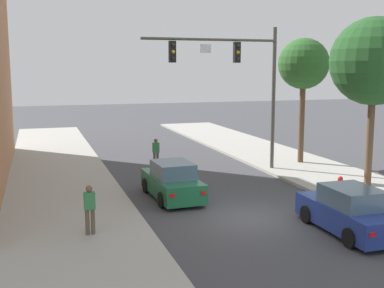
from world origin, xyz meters
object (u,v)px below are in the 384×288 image
fire_hydrant (340,184)px  car_lead_green (172,182)px  traffic_signal_mast (238,71)px  pedestrian_sidewalk_left_walker (90,207)px  street_tree_second (304,65)px  pedestrian_crossing_road (156,151)px  car_following_blue (349,212)px  street_tree_nearest (374,62)px

fire_hydrant → car_lead_green: bearing=165.5°
traffic_signal_mast → car_lead_green: (-4.65, -3.93, -4.65)m
pedestrian_sidewalk_left_walker → street_tree_second: street_tree_second is taller
fire_hydrant → pedestrian_crossing_road: bearing=126.1°
pedestrian_sidewalk_left_walker → pedestrian_crossing_road: 11.73m
traffic_signal_mast → car_lead_green: bearing=-139.8°
pedestrian_sidewalk_left_walker → pedestrian_crossing_road: size_ratio=1.00×
car_following_blue → fire_hydrant: (2.60, 4.28, -0.22)m
street_tree_second → street_tree_nearest: bearing=-89.3°
car_lead_green → street_tree_second: (9.07, 4.92, 4.99)m
car_lead_green → street_tree_nearest: street_tree_nearest is taller
car_following_blue → street_tree_second: street_tree_second is taller
car_following_blue → street_tree_second: size_ratio=0.60×
fire_hydrant → street_tree_nearest: 5.74m
pedestrian_sidewalk_left_walker → fire_hydrant: bearing=11.3°
car_following_blue → street_tree_second: 12.94m
fire_hydrant → pedestrian_sidewalk_left_walker: bearing=-168.7°
pedestrian_crossing_road → car_lead_green: bearing=-97.8°
street_tree_second → car_following_blue: bearing=-112.5°
car_lead_green → pedestrian_crossing_road: bearing=82.2°
pedestrian_sidewalk_left_walker → street_tree_second: size_ratio=0.23×
pedestrian_crossing_road → street_tree_second: street_tree_second is taller
traffic_signal_mast → pedestrian_sidewalk_left_walker: bearing=-137.0°
pedestrian_sidewalk_left_walker → pedestrian_crossing_road: bearing=65.8°
traffic_signal_mast → street_tree_second: 4.55m
car_lead_green → pedestrian_crossing_road: 6.72m
car_following_blue → pedestrian_crossing_road: bearing=105.7°
car_following_blue → street_tree_nearest: size_ratio=0.56×
street_tree_nearest → car_following_blue: bearing=-132.4°
pedestrian_sidewalk_left_walker → pedestrian_crossing_road: (4.80, 10.69, -0.15)m
car_lead_green → street_tree_nearest: bearing=-6.5°
traffic_signal_mast → car_following_blue: traffic_signal_mast is taller
car_following_blue → pedestrian_crossing_road: size_ratio=2.60×
pedestrian_crossing_road → street_tree_second: bearing=-12.0°
car_lead_green → car_following_blue: size_ratio=1.01×
traffic_signal_mast → fire_hydrant: traffic_signal_mast is taller
street_tree_nearest → street_tree_second: bearing=90.7°
car_lead_green → pedestrian_crossing_road: pedestrian_crossing_road is taller
traffic_signal_mast → car_lead_green: traffic_signal_mast is taller
street_tree_nearest → street_tree_second: street_tree_nearest is taller
traffic_signal_mast → car_following_blue: bearing=-90.8°
pedestrian_sidewalk_left_walker → street_tree_second: 16.43m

